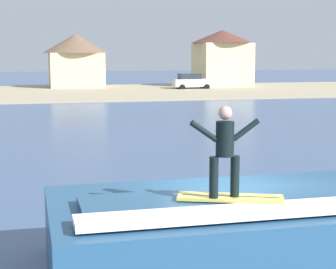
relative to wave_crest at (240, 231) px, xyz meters
name	(u,v)px	position (x,y,z in m)	size (l,w,h in m)	color
ground_plane	(227,248)	(0.15, 1.06, -0.72)	(260.00, 260.00, 0.00)	#3F577E
wave_crest	(240,231)	(0.00, 0.00, 0.00)	(7.20, 3.85, 1.52)	#275277
surfboard	(230,198)	(-0.42, -0.60, 0.84)	(1.93, 1.14, 0.06)	#EAD159
surfer	(225,147)	(-0.56, -0.64, 1.77)	(1.28, 0.32, 1.62)	black
shoreline_bank	(67,92)	(0.15, 51.84, -0.67)	(120.00, 26.46, 0.10)	tan
car_far_shore	(192,81)	(14.90, 54.24, 0.23)	(4.59, 2.18, 1.86)	silver
house_gabled_white	(222,56)	(20.16, 58.52, 3.18)	(8.02, 8.02, 7.14)	beige
house_small_cottage	(76,58)	(1.93, 60.68, 2.92)	(7.98, 7.98, 6.60)	beige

